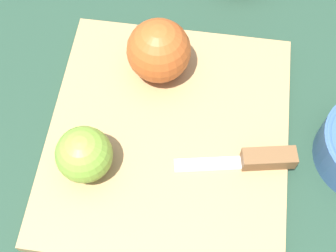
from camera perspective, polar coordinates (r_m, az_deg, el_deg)
name	(u,v)px	position (r m, az deg, el deg)	size (l,w,h in m)	color
ground_plane	(168,139)	(0.58, 0.00, -1.58)	(4.00, 4.00, 0.00)	#1E3828
cutting_board	(168,136)	(0.58, 0.00, -1.25)	(0.37, 0.35, 0.02)	#A37A4C
apple_half_left	(159,51)	(0.58, -1.13, 9.13)	(0.08, 0.08, 0.08)	#AD4C1E
apple_half_right	(84,155)	(0.53, -10.15, -3.45)	(0.06, 0.06, 0.06)	olive
knife	(262,159)	(0.56, 11.34, -3.97)	(0.02, 0.14, 0.02)	silver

